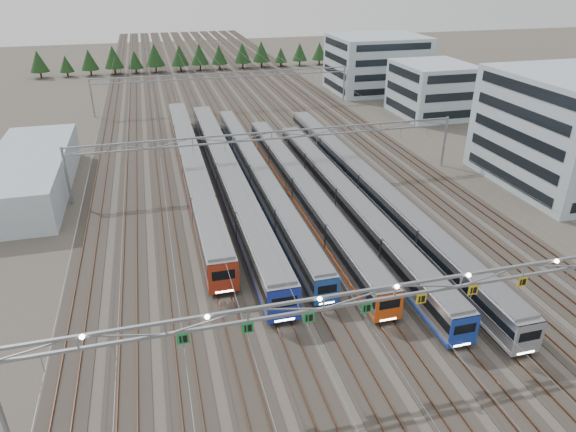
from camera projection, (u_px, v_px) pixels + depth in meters
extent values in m
plane|color=#47423A|center=(386.00, 366.00, 41.59)|extent=(400.00, 400.00, 0.00)
cube|color=#2D2823|center=(217.00, 93.00, 128.15)|extent=(54.00, 260.00, 0.08)
cube|color=brown|center=(110.00, 99.00, 122.21)|extent=(0.08, 260.00, 0.16)
cube|color=brown|center=(314.00, 87.00, 133.99)|extent=(0.08, 260.00, 0.16)
cube|color=brown|center=(214.00, 93.00, 127.93)|extent=(0.08, 260.00, 0.16)
cube|color=brown|center=(220.00, 93.00, 128.27)|extent=(0.08, 260.00, 0.16)
cube|color=black|center=(193.00, 177.00, 77.11)|extent=(2.52, 61.85, 0.38)
cube|color=#A6AAAE|center=(192.00, 165.00, 76.29)|extent=(2.96, 63.11, 3.34)
cube|color=black|center=(192.00, 163.00, 76.11)|extent=(3.02, 62.79, 1.01)
cube|color=#A42E19|center=(193.00, 174.00, 76.91)|extent=(3.01, 62.79, 0.37)
cube|color=slate|center=(191.00, 154.00, 75.50)|extent=(2.67, 61.85, 0.26)
cube|color=#A42E19|center=(224.00, 278.00, 49.01)|extent=(2.98, 0.12, 3.34)
cube|color=black|center=(223.00, 275.00, 48.81)|extent=(2.22, 0.10, 1.01)
cube|color=white|center=(225.00, 291.00, 49.60)|extent=(1.78, 0.06, 0.16)
cube|color=black|center=(228.00, 187.00, 73.66)|extent=(2.61, 63.08, 0.39)
cube|color=#A6AAAE|center=(227.00, 175.00, 72.81)|extent=(3.07, 64.37, 3.45)
cube|color=black|center=(227.00, 172.00, 72.63)|extent=(3.13, 64.04, 1.04)
cube|color=#1C2FA8|center=(228.00, 184.00, 73.45)|extent=(3.12, 64.04, 0.38)
cube|color=slate|center=(227.00, 162.00, 72.00)|extent=(2.76, 63.08, 0.27)
cube|color=#1C2FA8|center=(284.00, 306.00, 44.99)|extent=(3.09, 0.12, 3.45)
cube|color=black|center=(285.00, 302.00, 44.78)|extent=(2.30, 0.10, 1.04)
cube|color=white|center=(285.00, 320.00, 45.61)|extent=(1.84, 0.06, 0.16)
cube|color=black|center=(259.00, 184.00, 74.77)|extent=(2.11, 60.09, 0.32)
cube|color=#A6AAAE|center=(258.00, 174.00, 74.08)|extent=(2.48, 61.32, 2.79)
cube|color=black|center=(258.00, 172.00, 73.93)|extent=(2.54, 61.01, 0.84)
cube|color=#204DAE|center=(259.00, 182.00, 74.60)|extent=(2.53, 61.01, 0.31)
cube|color=slate|center=(258.00, 164.00, 73.42)|extent=(2.24, 60.09, 0.22)
cube|color=#204DAE|center=(327.00, 292.00, 47.58)|extent=(2.50, 0.12, 2.79)
cube|color=black|center=(327.00, 289.00, 47.41)|extent=(1.86, 0.10, 0.84)
cube|color=white|center=(327.00, 303.00, 48.07)|extent=(1.49, 0.06, 0.13)
cube|color=black|center=(301.00, 199.00, 69.93)|extent=(2.22, 54.20, 0.34)
cube|color=#A6AAAE|center=(302.00, 188.00, 69.20)|extent=(2.61, 55.31, 2.94)
cube|color=black|center=(302.00, 186.00, 69.05)|extent=(2.67, 55.03, 0.89)
cube|color=#E95114|center=(301.00, 197.00, 69.75)|extent=(2.66, 55.03, 0.33)
cube|color=slate|center=(302.00, 177.00, 68.51)|extent=(2.35, 54.20, 0.23)
cube|color=#E95114|center=(389.00, 307.00, 45.31)|extent=(2.63, 0.12, 2.94)
cube|color=black|center=(390.00, 304.00, 45.12)|extent=(1.96, 0.10, 0.89)
cube|color=white|center=(388.00, 319.00, 45.82)|extent=(1.57, 0.06, 0.14)
cube|color=black|center=(345.00, 210.00, 66.81)|extent=(2.25, 54.05, 0.34)
cube|color=#A6AAAE|center=(345.00, 199.00, 66.08)|extent=(2.65, 55.16, 2.98)
cube|color=black|center=(346.00, 196.00, 65.92)|extent=(2.71, 54.88, 0.90)
cube|color=#193BB4|center=(345.00, 207.00, 66.63)|extent=(2.70, 54.88, 0.33)
cube|color=slate|center=(346.00, 187.00, 65.38)|extent=(2.38, 54.05, 0.24)
cube|color=#193BB4|center=(464.00, 332.00, 42.25)|extent=(2.67, 0.12, 2.98)
cube|color=black|center=(465.00, 329.00, 42.06)|extent=(1.98, 0.10, 0.90)
cube|color=white|center=(462.00, 345.00, 42.77)|extent=(1.59, 0.06, 0.14)
cube|color=black|center=(367.00, 196.00, 70.86)|extent=(2.31, 65.20, 0.35)
cube|color=#A6AAAE|center=(367.00, 185.00, 70.11)|extent=(2.71, 66.53, 3.05)
cube|color=black|center=(368.00, 182.00, 69.94)|extent=(2.77, 66.20, 0.92)
cube|color=gray|center=(367.00, 193.00, 70.68)|extent=(2.76, 66.20, 0.34)
cube|color=slate|center=(368.00, 174.00, 69.39)|extent=(2.44, 65.20, 0.24)
cube|color=gray|center=(529.00, 339.00, 41.35)|extent=(2.73, 0.12, 3.05)
cube|color=black|center=(530.00, 336.00, 41.16)|extent=(2.03, 0.10, 0.92)
cube|color=white|center=(526.00, 353.00, 41.89)|extent=(1.63, 0.06, 0.15)
cube|color=gray|center=(395.00, 286.00, 38.13)|extent=(56.00, 0.22, 0.22)
cube|color=gray|center=(394.00, 297.00, 38.57)|extent=(56.00, 0.22, 0.22)
cube|color=#1B873B|center=(183.00, 339.00, 35.05)|extent=(0.85, 0.06, 0.85)
cube|color=#1B873B|center=(248.00, 328.00, 36.09)|extent=(0.85, 0.06, 0.85)
cube|color=#1B873B|center=(309.00, 318.00, 37.13)|extent=(0.85, 0.06, 0.85)
cube|color=#1B873B|center=(367.00, 308.00, 38.17)|extent=(0.85, 0.06, 0.85)
cube|color=gold|center=(421.00, 299.00, 39.21)|extent=(0.85, 0.06, 0.85)
cube|color=gold|center=(473.00, 290.00, 40.25)|extent=(0.85, 0.06, 0.85)
cube|color=gold|center=(522.00, 282.00, 41.29)|extent=(0.85, 0.06, 0.85)
cylinder|color=gray|center=(67.00, 176.00, 67.97)|extent=(0.36, 0.36, 8.00)
cylinder|color=gray|center=(444.00, 142.00, 80.92)|extent=(0.36, 0.36, 8.00)
cube|color=gray|center=(272.00, 132.00, 72.76)|extent=(56.00, 0.22, 0.22)
cube|color=gray|center=(272.00, 139.00, 73.21)|extent=(56.00, 0.22, 0.22)
cylinder|color=gray|center=(92.00, 98.00, 106.93)|extent=(0.36, 0.36, 8.00)
cylinder|color=gray|center=(344.00, 83.00, 119.89)|extent=(0.36, 0.36, 8.00)
cube|color=gray|center=(224.00, 73.00, 111.72)|extent=(56.00, 0.22, 0.22)
cube|color=gray|center=(224.00, 78.00, 112.17)|extent=(56.00, 0.22, 0.22)
cube|color=#9FB0BE|center=(570.00, 131.00, 72.78)|extent=(18.00, 22.00, 15.84)
cube|color=#9FB0BE|center=(432.00, 89.00, 108.20)|extent=(14.00, 16.00, 10.74)
cube|color=#9FB0BE|center=(377.00, 64.00, 128.17)|extent=(22.00, 18.00, 13.39)
cube|color=#9FB0BE|center=(30.00, 174.00, 72.19)|extent=(10.00, 30.00, 5.39)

